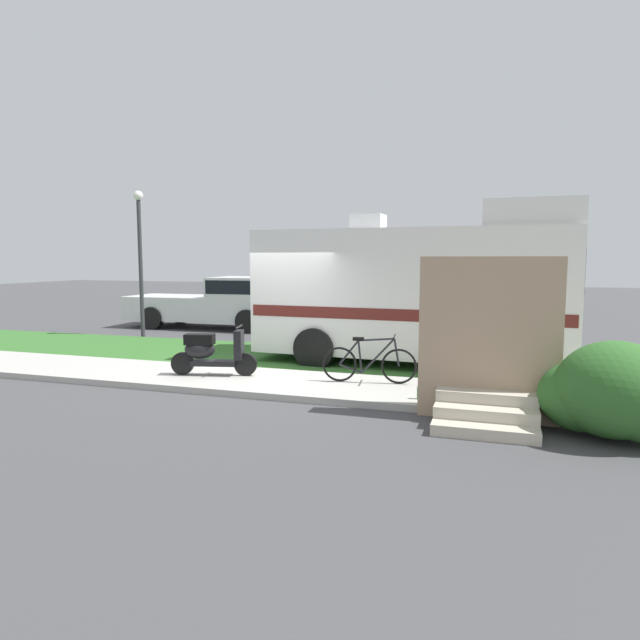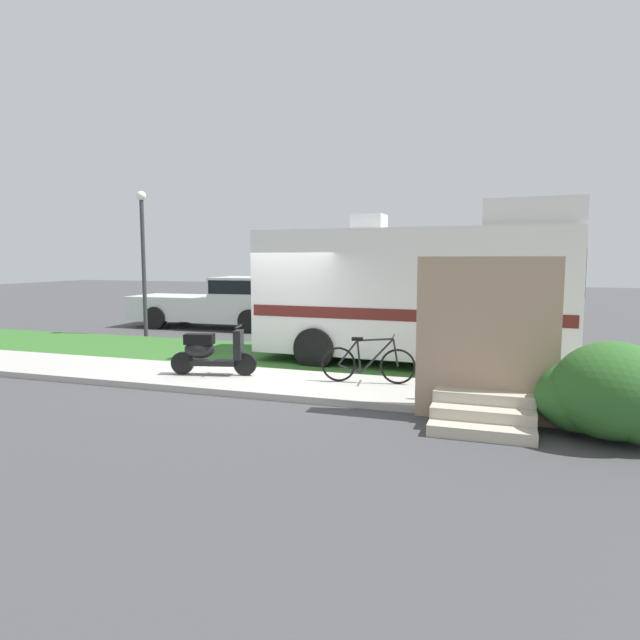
{
  "view_description": "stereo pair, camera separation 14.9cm",
  "coord_description": "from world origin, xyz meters",
  "px_view_note": "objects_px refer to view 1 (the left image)",
  "views": [
    {
      "loc": [
        4.48,
        -10.56,
        2.37
      ],
      "look_at": [
        1.01,
        0.3,
        1.1
      ],
      "focal_mm": 31.04,
      "sensor_mm": 36.0,
      "label": 1
    },
    {
      "loc": [
        4.63,
        -10.52,
        2.37
      ],
      "look_at": [
        1.01,
        0.3,
        1.1
      ],
      "focal_mm": 31.04,
      "sensor_mm": 36.0,
      "label": 2
    }
  ],
  "objects_px": {
    "scooter": "(210,352)",
    "street_lamp_post": "(140,250)",
    "bottle_green": "(419,392)",
    "pickup_truck_near": "(225,301)",
    "motorhome_rv": "(417,291)",
    "bicycle": "(369,363)"
  },
  "relations": [
    {
      "from": "street_lamp_post",
      "to": "bottle_green",
      "type": "bearing_deg",
      "value": -30.79
    },
    {
      "from": "bicycle",
      "to": "street_lamp_post",
      "type": "xyz_separation_m",
      "value": [
        -8.0,
        4.48,
        2.15
      ]
    },
    {
      "from": "motorhome_rv",
      "to": "bottle_green",
      "type": "relative_size",
      "value": 27.42
    },
    {
      "from": "bicycle",
      "to": "pickup_truck_near",
      "type": "bearing_deg",
      "value": 132.62
    },
    {
      "from": "scooter",
      "to": "bottle_green",
      "type": "distance_m",
      "value": 4.16
    },
    {
      "from": "pickup_truck_near",
      "to": "bottle_green",
      "type": "bearing_deg",
      "value": -46.61
    },
    {
      "from": "bicycle",
      "to": "pickup_truck_near",
      "type": "xyz_separation_m",
      "value": [
        -6.62,
        7.19,
        0.46
      ]
    },
    {
      "from": "motorhome_rv",
      "to": "bicycle",
      "type": "xyz_separation_m",
      "value": [
        -0.49,
        -2.52,
        -1.18
      ]
    },
    {
      "from": "bicycle",
      "to": "bottle_green",
      "type": "height_order",
      "value": "bicycle"
    },
    {
      "from": "motorhome_rv",
      "to": "scooter",
      "type": "bearing_deg",
      "value": -141.69
    },
    {
      "from": "motorhome_rv",
      "to": "street_lamp_post",
      "type": "relative_size",
      "value": 1.56
    },
    {
      "from": "scooter",
      "to": "bottle_green",
      "type": "relative_size",
      "value": 6.7
    },
    {
      "from": "motorhome_rv",
      "to": "street_lamp_post",
      "type": "xyz_separation_m",
      "value": [
        -8.49,
        1.96,
        0.97
      ]
    },
    {
      "from": "motorhome_rv",
      "to": "scooter",
      "type": "relative_size",
      "value": 4.09
    },
    {
      "from": "street_lamp_post",
      "to": "scooter",
      "type": "bearing_deg",
      "value": -44.03
    },
    {
      "from": "motorhome_rv",
      "to": "bottle_green",
      "type": "distance_m",
      "value": 3.75
    },
    {
      "from": "motorhome_rv",
      "to": "bicycle",
      "type": "distance_m",
      "value": 2.82
    },
    {
      "from": "scooter",
      "to": "street_lamp_post",
      "type": "relative_size",
      "value": 0.38
    },
    {
      "from": "street_lamp_post",
      "to": "motorhome_rv",
      "type": "bearing_deg",
      "value": -13.0
    },
    {
      "from": "bicycle",
      "to": "scooter",
      "type": "bearing_deg",
      "value": -174.58
    },
    {
      "from": "pickup_truck_near",
      "to": "street_lamp_post",
      "type": "height_order",
      "value": "street_lamp_post"
    },
    {
      "from": "bicycle",
      "to": "street_lamp_post",
      "type": "height_order",
      "value": "street_lamp_post"
    }
  ]
}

